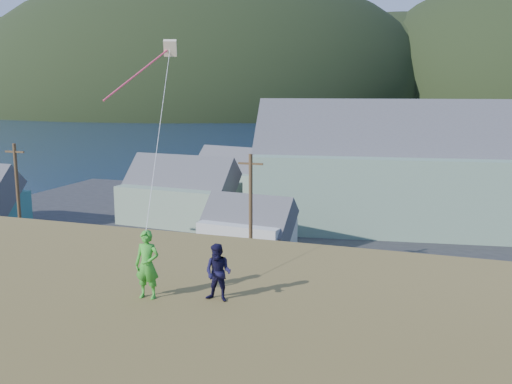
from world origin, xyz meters
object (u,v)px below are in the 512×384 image
Objects in this scene: shed_palegreen_near at (180,193)px; kite_flyer_navy at (218,273)px; wharf at (314,182)px; shed_palegreen_far at (239,176)px; lodge at (481,171)px; shed_white at (248,227)px; kite_flyer_green at (147,265)px.

kite_flyer_navy is at bearing -57.92° from shed_palegreen_near.
shed_palegreen_far reaches higher than wharf.
lodge reaches higher than shed_white.
kite_flyer_green is 1.20× the size of kite_flyer_navy.
shed_palegreen_near is 12.19m from shed_white.
shed_palegreen_near is 0.93× the size of shed_palegreen_far.
shed_white is at bearing 100.53° from kite_flyer_green.
shed_palegreen_near is (-26.31, -5.83, -2.48)m from lodge.
shed_palegreen_far is (-8.09, 19.77, 0.61)m from shed_white.
shed_palegreen_far is at bearing -116.15° from wharf.
shed_palegreen_near is (-7.26, -24.13, 2.40)m from wharf.
lodge is 41.12m from kite_flyer_navy.
lodge reaches higher than kite_flyer_green.
wharf is at bearing 102.80° from kite_flyer_navy.
kite_flyer_navy is at bearing -110.10° from lodge.
shed_white is 0.62× the size of shed_palegreen_far.
wharf is 60.09m from kite_flyer_green.
wharf is 2.23× the size of shed_palegreen_far.
shed_white reaches higher than wharf.
wharf is 26.86m from lodge.
shed_palegreen_far is 7.85× the size of kite_flyer_navy.
shed_white is (2.19, -31.80, 1.67)m from wharf.
shed_palegreen_near is 39.20m from kite_flyer_navy.
kite_flyer_green reaches higher than wharf.
shed_white is at bearing -86.07° from wharf.
kite_flyer_navy reaches higher than wharf.
shed_white is at bearing -149.92° from lodge.
kite_flyer_green reaches higher than kite_flyer_navy.
shed_palegreen_far is at bearing 112.12° from kite_flyer_navy.
kite_flyer_navy is (8.68, -26.71, 5.83)m from shed_white.
kite_flyer_green is at bearing -112.41° from lodge.
shed_palegreen_near is 38.78m from kite_flyer_green.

